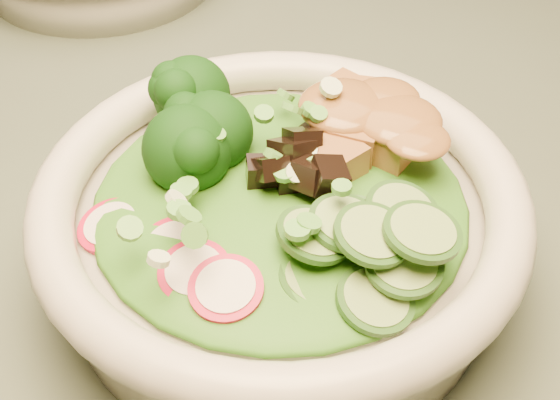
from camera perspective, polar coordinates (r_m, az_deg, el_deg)
The scene contains 10 objects.
dining_table at distance 0.62m, azimuth 10.11°, elevation -11.10°, with size 1.20×0.80×0.75m.
salad_bowl at distance 0.48m, azimuth 0.00°, elevation -1.85°, with size 0.30×0.30×0.08m.
lettuce_bed at distance 0.47m, azimuth 0.00°, elevation 0.09°, with size 0.23×0.23×0.03m, color #206314.
broccoli_florets at distance 0.50m, azimuth -5.69°, elevation 5.55°, with size 0.09×0.08×0.05m, color black, non-canonical shape.
radish_slices at distance 0.43m, azimuth -6.99°, elevation -4.16°, with size 0.12×0.04×0.02m, color #B40D30, non-canonical shape.
cucumber_slices at distance 0.42m, azimuth 6.54°, elevation -3.53°, with size 0.08×0.08×0.04m, color #7FA85D, non-canonical shape.
mushroom_heap at distance 0.46m, azimuth 1.23°, elevation 2.34°, with size 0.08×0.08×0.04m, color black, non-canonical shape.
tofu_cubes at distance 0.50m, azimuth 6.15°, elevation 4.91°, with size 0.10×0.07×0.04m, color #9C6134, non-canonical shape.
peanut_sauce at distance 0.49m, azimuth 6.27°, elevation 6.25°, with size 0.08×0.06×0.02m, color brown.
scallion_garnish at distance 0.45m, azimuth 0.00°, elevation 2.65°, with size 0.21×0.21×0.03m, color #57A63A, non-canonical shape.
Camera 1 is at (0.11, -0.36, 1.13)m, focal length 50.00 mm.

